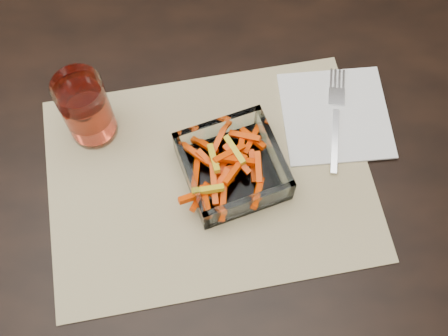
{
  "coord_description": "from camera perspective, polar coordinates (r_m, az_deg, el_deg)",
  "views": [
    {
      "loc": [
        0.12,
        -0.33,
        1.48
      ],
      "look_at": [
        0.14,
        -0.03,
        0.78
      ],
      "focal_mm": 45.0,
      "sensor_mm": 36.0,
      "label": 1
    }
  ],
  "objects": [
    {
      "name": "placemat",
      "position": [
        0.79,
        -1.46,
        -1.01
      ],
      "size": [
        0.48,
        0.38,
        0.0
      ],
      "primitive_type": "cube",
      "rotation": [
        0.0,
        0.0,
        0.11
      ],
      "color": "tan",
      "rests_on": "dining_table"
    },
    {
      "name": "dining_table",
      "position": [
        0.89,
        -9.37,
        -2.13
      ],
      "size": [
        1.6,
        0.9,
        0.75
      ],
      "color": "black",
      "rests_on": "ground"
    },
    {
      "name": "fork",
      "position": [
        0.84,
        11.29,
        5.27
      ],
      "size": [
        0.05,
        0.17,
        0.0
      ],
      "rotation": [
        0.0,
        0.0,
        -0.18
      ],
      "color": "silver",
      "rests_on": "napkin"
    },
    {
      "name": "glass_bowl",
      "position": [
        0.77,
        0.87,
        0.03
      ],
      "size": [
        0.16,
        0.16,
        0.05
      ],
      "rotation": [
        0.0,
        0.0,
        0.29
      ],
      "color": "white",
      "rests_on": "placemat"
    },
    {
      "name": "napkin",
      "position": [
        0.85,
        11.25,
        5.29
      ],
      "size": [
        0.16,
        0.16,
        0.0
      ],
      "primitive_type": "cube",
      "rotation": [
        0.0,
        0.0,
        0.02
      ],
      "color": "white",
      "rests_on": "placemat"
    },
    {
      "name": "tumbler",
      "position": [
        0.8,
        -13.78,
        5.69
      ],
      "size": [
        0.07,
        0.07,
        0.12
      ],
      "color": "white",
      "rests_on": "placemat"
    }
  ]
}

